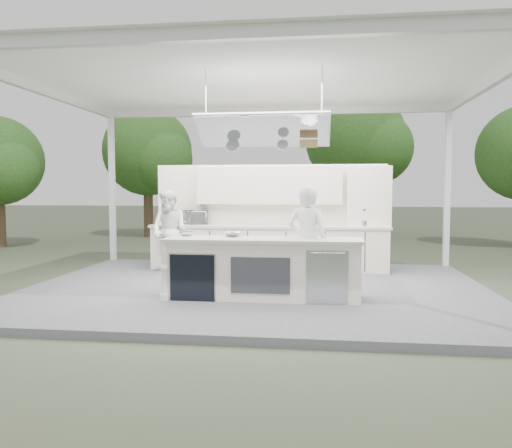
# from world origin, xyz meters

# --- Properties ---
(ground) EXTENTS (90.00, 90.00, 0.00)m
(ground) POSITION_xyz_m (0.00, 0.00, 0.00)
(ground) COLOR #414731
(ground) RESTS_ON ground
(stage_deck) EXTENTS (8.00, 6.00, 0.12)m
(stage_deck) POSITION_xyz_m (0.00, 0.00, 0.06)
(stage_deck) COLOR slate
(stage_deck) RESTS_ON ground
(tent) EXTENTS (8.20, 6.20, 3.86)m
(tent) POSITION_xyz_m (0.00, -0.01, 3.71)
(tent) COLOR white
(tent) RESTS_ON ground
(demo_island) EXTENTS (3.10, 0.79, 0.95)m
(demo_island) POSITION_xyz_m (0.18, -0.91, 0.60)
(demo_island) COLOR white
(demo_island) RESTS_ON stage_deck
(back_counter) EXTENTS (5.08, 0.72, 0.95)m
(back_counter) POSITION_xyz_m (0.00, 1.90, 0.60)
(back_counter) COLOR white
(back_counter) RESTS_ON stage_deck
(back_wall_unit) EXTENTS (5.05, 0.48, 2.25)m
(back_wall_unit) POSITION_xyz_m (0.44, 2.11, 1.57)
(back_wall_unit) COLOR white
(back_wall_unit) RESTS_ON stage_deck
(tree_cluster) EXTENTS (19.55, 9.40, 5.85)m
(tree_cluster) POSITION_xyz_m (-0.16, 9.77, 3.29)
(tree_cluster) COLOR brown
(tree_cluster) RESTS_ON ground
(head_chef) EXTENTS (0.74, 0.59, 1.78)m
(head_chef) POSITION_xyz_m (0.89, -0.70, 1.01)
(head_chef) COLOR white
(head_chef) RESTS_ON stage_deck
(sous_chef) EXTENTS (0.99, 0.88, 1.71)m
(sous_chef) POSITION_xyz_m (-2.01, 1.36, 0.97)
(sous_chef) COLOR white
(sous_chef) RESTS_ON stage_deck
(toaster_oven) EXTENTS (0.61, 0.47, 0.30)m
(toaster_oven) POSITION_xyz_m (-1.64, 2.08, 1.22)
(toaster_oven) COLOR #B4B6BB
(toaster_oven) RESTS_ON back_counter
(bowl_large) EXTENTS (0.30, 0.30, 0.07)m
(bowl_large) POSITION_xyz_m (-0.33, -0.65, 1.11)
(bowl_large) COLOR silver
(bowl_large) RESTS_ON demo_island
(bowl_small) EXTENTS (0.27, 0.27, 0.07)m
(bowl_small) POSITION_xyz_m (-1.10, -0.65, 1.11)
(bowl_small) COLOR silver
(bowl_small) RESTS_ON demo_island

